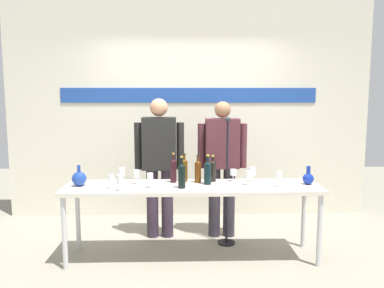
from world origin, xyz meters
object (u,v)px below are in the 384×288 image
decanter_blue_right (308,178)px  wine_bottle_3 (184,169)px  presenter_right (222,161)px  wine_glass_left_0 (120,180)px  wine_bottle_1 (213,170)px  wine_bottle_5 (173,170)px  wine_glass_left_3 (111,179)px  wine_glass_left_4 (122,172)px  wine_bottle_0 (198,171)px  wine_glass_right_0 (233,172)px  wine_glass_right_3 (279,176)px  wine_glass_left_1 (150,177)px  wine_bottle_2 (208,172)px  presenter_left (159,159)px  display_table (192,191)px  wine_glass_right_2 (252,172)px  microphone_stand (227,203)px  wine_bottle_4 (182,175)px  decanter_blue_left (79,178)px  wine_glass_right_1 (249,175)px

decanter_blue_right → wine_bottle_3: wine_bottle_3 is taller
presenter_right → wine_glass_left_0: 1.36m
wine_bottle_1 → wine_bottle_5: (-0.42, -0.04, 0.01)m
wine_glass_left_3 → wine_glass_left_4: same height
wine_glass_left_0 → wine_bottle_0: bearing=23.7°
wine_bottle_0 → wine_glass_right_0: (0.38, 0.05, -0.03)m
wine_glass_left_3 → wine_glass_right_3: wine_glass_right_3 is taller
wine_glass_right_0 → wine_glass_right_3: wine_glass_right_3 is taller
wine_glass_left_1 → wine_glass_right_3: 1.30m
wine_bottle_2 → presenter_left: bearing=132.9°
wine_glass_left_3 → wine_glass_right_0: size_ratio=1.08×
wine_bottle_0 → wine_bottle_1: 0.17m
display_table → wine_glass_left_3: (-0.81, -0.12, 0.16)m
wine_glass_right_2 → wine_glass_right_3: (0.22, -0.26, 0.01)m
wine_bottle_2 → wine_bottle_5: bearing=164.8°
decanter_blue_right → wine_bottle_0: 1.15m
wine_bottle_1 → wine_glass_left_1: wine_bottle_1 is taller
display_table → microphone_stand: bearing=42.2°
microphone_stand → display_table: bearing=-137.8°
wine_bottle_3 → wine_glass_right_3: (0.95, -0.29, -0.02)m
display_table → wine_glass_left_3: wine_glass_left_3 is taller
wine_bottle_4 → wine_glass_left_0: (-0.60, -0.10, -0.02)m
wine_glass_right_0 → wine_glass_right_3: 0.51m
wine_glass_left_4 → wine_glass_right_3: wine_glass_right_3 is taller
wine_glass_right_2 → wine_bottle_0: bearing=-177.7°
presenter_right → wine_glass_right_3: (0.50, -0.72, -0.03)m
wine_bottle_0 → wine_bottle_4: size_ratio=0.91×
wine_bottle_5 → wine_glass_right_3: 1.09m
display_table → wine_glass_right_2: (0.65, 0.16, 0.17)m
decanter_blue_left → wine_bottle_5: size_ratio=0.68×
wine_glass_right_2 → microphone_stand: bearing=139.9°
wine_glass_right_2 → wine_glass_right_3: wine_glass_right_3 is taller
display_table → wine_bottle_2: (0.16, 0.05, 0.19)m
decanter_blue_right → wine_glass_right_3: bearing=-161.6°
decanter_blue_left → wine_bottle_2: 1.32m
wine_glass_left_3 → wine_glass_right_2: wine_glass_right_2 is taller
presenter_left → wine_glass_left_4: presenter_left is taller
wine_glass_right_0 → microphone_stand: 0.43m
wine_glass_right_1 → microphone_stand: 0.58m
wine_glass_left_3 → wine_bottle_0: bearing=16.0°
wine_bottle_0 → wine_glass_right_3: size_ratio=1.85×
decanter_blue_left → wine_bottle_2: (1.32, 0.03, 0.06)m
microphone_stand → decanter_blue_left: bearing=-167.4°
microphone_stand → wine_glass_left_3: bearing=-158.4°
wine_glass_right_0 → microphone_stand: bearing=103.0°
display_table → wine_glass_left_0: bearing=-164.0°
wine_bottle_4 → wine_glass_left_1: wine_bottle_4 is taller
decanter_blue_left → wine_glass_right_2: 1.81m
wine_glass_right_1 → wine_glass_right_2: size_ratio=0.95×
wine_bottle_3 → wine_bottle_4: wine_bottle_4 is taller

